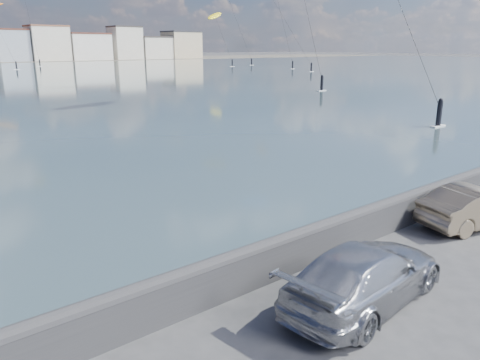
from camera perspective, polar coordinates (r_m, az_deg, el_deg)
name	(u,v)px	position (r m, az deg, el deg)	size (l,w,h in m)	color
ground	(332,347)	(9.51, 11.20, -19.31)	(700.00, 700.00, 0.00)	#333335
seawall	(242,268)	(10.85, 0.23, -10.67)	(400.00, 0.36, 1.08)	#28282B
car_silver	(365,275)	(10.72, 15.01, -11.09)	(1.87, 4.61, 1.34)	#ABADB3
car_champagne	(477,206)	(16.37, 26.95, -2.86)	(1.37, 3.93, 1.29)	tan
kitesurfer_11	(215,17)	(141.18, -3.06, 19.26)	(8.20, 11.80, 15.44)	yellow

